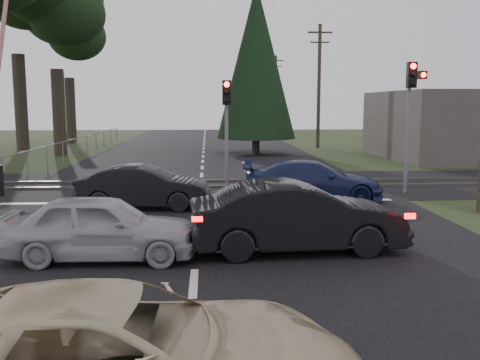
{
  "coord_description": "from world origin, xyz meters",
  "views": [
    {
      "loc": [
        0.27,
        -9.36,
        3.21
      ],
      "look_at": [
        1.1,
        4.15,
        1.3
      ],
      "focal_mm": 40.0,
      "sensor_mm": 36.0,
      "label": 1
    }
  ],
  "objects": [
    {
      "name": "traffic_signal_center",
      "position": [
        1.0,
        10.68,
        2.81
      ],
      "size": [
        0.32,
        0.48,
        4.1
      ],
      "color": "slate",
      "rests_on": "ground"
    },
    {
      "name": "blue_sedan",
      "position": [
        3.78,
        8.2,
        0.68
      ],
      "size": [
        4.81,
        2.29,
        1.35
      ],
      "primitive_type": "imported",
      "rotation": [
        0.0,
        0.0,
        1.49
      ],
      "color": "#19234D",
      "rests_on": "ground"
    },
    {
      "name": "road",
      "position": [
        0.0,
        10.0,
        0.01
      ],
      "size": [
        14.0,
        100.0,
        0.01
      ],
      "primitive_type": "cube",
      "color": "black",
      "rests_on": "ground"
    },
    {
      "name": "traffic_signal_right",
      "position": [
        7.55,
        9.47,
        3.31
      ],
      "size": [
        0.68,
        0.48,
        4.7
      ],
      "color": "slate",
      "rests_on": "ground"
    },
    {
      "name": "euc_tree_c",
      "position": [
        -9.0,
        25.0,
        9.51
      ],
      "size": [
        6.0,
        6.0,
        13.2
      ],
      "color": "#473D33",
      "rests_on": "ground"
    },
    {
      "name": "rail_near",
      "position": [
        0.0,
        11.2,
        0.05
      ],
      "size": [
        120.0,
        0.12,
        0.1
      ],
      "primitive_type": "cube",
      "color": "#59544C",
      "rests_on": "ground"
    },
    {
      "name": "utility_pole_far",
      "position": [
        8.5,
        55.0,
        4.73
      ],
      "size": [
        1.8,
        0.26,
        9.0
      ],
      "color": "#4C3D2D",
      "rests_on": "ground"
    },
    {
      "name": "rail_far",
      "position": [
        0.0,
        12.8,
        0.05
      ],
      "size": [
        120.0,
        0.12,
        0.1
      ],
      "primitive_type": "cube",
      "color": "#59544C",
      "rests_on": "ground"
    },
    {
      "name": "ground",
      "position": [
        0.0,
        0.0,
        0.0
      ],
      "size": [
        120.0,
        120.0,
        0.0
      ],
      "primitive_type": "plane",
      "color": "#2A3618",
      "rests_on": "ground"
    },
    {
      "name": "fence_left",
      "position": [
        -7.8,
        22.5,
        0.0
      ],
      "size": [
        0.1,
        36.0,
        1.2
      ],
      "primitive_type": null,
      "color": "slate",
      "rests_on": "ground"
    },
    {
      "name": "conifer_tree",
      "position": [
        3.5,
        26.0,
        5.99
      ],
      "size": [
        5.2,
        5.2,
        11.0
      ],
      "color": "#473D33",
      "rests_on": "ground"
    },
    {
      "name": "euc_tree_e",
      "position": [
        -11.0,
        36.0,
        9.51
      ],
      "size": [
        6.0,
        6.0,
        13.2
      ],
      "color": "#473D33",
      "rests_on": "ground"
    },
    {
      "name": "utility_pole_mid",
      "position": [
        8.5,
        30.0,
        4.73
      ],
      "size": [
        1.8,
        0.26,
        9.0
      ],
      "color": "#4C3D2D",
      "rests_on": "ground"
    },
    {
      "name": "silver_car",
      "position": [
        -1.95,
        1.66,
        0.69
      ],
      "size": [
        4.08,
        1.75,
        1.37
      ],
      "primitive_type": "imported",
      "rotation": [
        0.0,
        0.0,
        1.54
      ],
      "color": "#A9ABB1",
      "rests_on": "ground"
    },
    {
      "name": "dark_hatchback",
      "position": [
        2.22,
        2.0,
        0.77
      ],
      "size": [
        4.78,
        1.96,
        1.54
      ],
      "primitive_type": "imported",
      "rotation": [
        0.0,
        0.0,
        1.64
      ],
      "color": "black",
      "rests_on": "ground"
    },
    {
      "name": "dark_car_far",
      "position": [
        -1.71,
        7.19,
        0.67
      ],
      "size": [
        4.18,
        1.75,
        1.34
      ],
      "primitive_type": "imported",
      "rotation": [
        0.0,
        0.0,
        1.49
      ],
      "color": "black",
      "rests_on": "ground"
    },
    {
      "name": "rail_corridor",
      "position": [
        0.0,
        12.0,
        0.01
      ],
      "size": [
        120.0,
        8.0,
        0.01
      ],
      "primitive_type": "cube",
      "color": "black",
      "rests_on": "ground"
    },
    {
      "name": "stop_line",
      "position": [
        0.0,
        8.2,
        0.01
      ],
      "size": [
        13.0,
        0.35,
        0.0
      ],
      "primitive_type": "cube",
      "color": "silver",
      "rests_on": "ground"
    }
  ]
}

